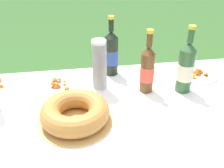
{
  "coord_description": "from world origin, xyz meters",
  "views": [
    {
      "loc": [
        -0.18,
        -0.85,
        1.39
      ],
      "look_at": [
        -0.02,
        0.19,
        0.77
      ],
      "focal_mm": 40.0,
      "sensor_mm": 36.0,
      "label": 1
    }
  ],
  "objects_px": {
    "juice_bottle_red": "(111,53)",
    "snack_plate_left": "(197,74)",
    "cup_stack": "(99,66)",
    "cider_bottle_green": "(186,68)",
    "cider_bottle_amber": "(147,69)",
    "bundt_cake": "(75,113)",
    "snack_plate_right": "(58,85)"
  },
  "relations": [
    {
      "from": "cider_bottle_amber",
      "to": "snack_plate_left",
      "type": "xyz_separation_m",
      "value": [
        0.33,
        0.1,
        -0.11
      ]
    },
    {
      "from": "bundt_cake",
      "to": "snack_plate_right",
      "type": "xyz_separation_m",
      "value": [
        -0.08,
        0.31,
        -0.03
      ]
    },
    {
      "from": "juice_bottle_red",
      "to": "snack_plate_left",
      "type": "distance_m",
      "value": 0.5
    },
    {
      "from": "cup_stack",
      "to": "cider_bottle_green",
      "type": "relative_size",
      "value": 0.79
    },
    {
      "from": "cup_stack",
      "to": "cider_bottle_amber",
      "type": "relative_size",
      "value": 0.83
    },
    {
      "from": "juice_bottle_red",
      "to": "cider_bottle_amber",
      "type": "bearing_deg",
      "value": -55.56
    },
    {
      "from": "cup_stack",
      "to": "bundt_cake",
      "type": "bearing_deg",
      "value": -118.0
    },
    {
      "from": "cider_bottle_green",
      "to": "juice_bottle_red",
      "type": "bearing_deg",
      "value": 144.18
    },
    {
      "from": "cup_stack",
      "to": "cider_bottle_amber",
      "type": "height_order",
      "value": "cider_bottle_amber"
    },
    {
      "from": "bundt_cake",
      "to": "snack_plate_right",
      "type": "distance_m",
      "value": 0.32
    },
    {
      "from": "bundt_cake",
      "to": "snack_plate_right",
      "type": "bearing_deg",
      "value": 105.32
    },
    {
      "from": "snack_plate_left",
      "to": "snack_plate_right",
      "type": "height_order",
      "value": "snack_plate_left"
    },
    {
      "from": "snack_plate_left",
      "to": "juice_bottle_red",
      "type": "bearing_deg",
      "value": 167.06
    },
    {
      "from": "juice_bottle_red",
      "to": "snack_plate_left",
      "type": "xyz_separation_m",
      "value": [
        0.48,
        -0.11,
        -0.12
      ]
    },
    {
      "from": "juice_bottle_red",
      "to": "snack_plate_right",
      "type": "height_order",
      "value": "juice_bottle_red"
    },
    {
      "from": "bundt_cake",
      "to": "snack_plate_left",
      "type": "xyz_separation_m",
      "value": [
        0.69,
        0.3,
        -0.03
      ]
    },
    {
      "from": "cider_bottle_green",
      "to": "juice_bottle_red",
      "type": "xyz_separation_m",
      "value": [
        -0.33,
        0.24,
        -0.0
      ]
    },
    {
      "from": "bundt_cake",
      "to": "cup_stack",
      "type": "bearing_deg",
      "value": 62.0
    },
    {
      "from": "bundt_cake",
      "to": "snack_plate_left",
      "type": "distance_m",
      "value": 0.76
    },
    {
      "from": "bundt_cake",
      "to": "snack_plate_left",
      "type": "relative_size",
      "value": 1.45
    },
    {
      "from": "cider_bottle_amber",
      "to": "snack_plate_right",
      "type": "height_order",
      "value": "cider_bottle_amber"
    },
    {
      "from": "cider_bottle_amber",
      "to": "snack_plate_right",
      "type": "bearing_deg",
      "value": 166.4
    },
    {
      "from": "cider_bottle_green",
      "to": "juice_bottle_red",
      "type": "distance_m",
      "value": 0.41
    },
    {
      "from": "cup_stack",
      "to": "cider_bottle_amber",
      "type": "bearing_deg",
      "value": -12.51
    },
    {
      "from": "cup_stack",
      "to": "cider_bottle_green",
      "type": "distance_m",
      "value": 0.42
    },
    {
      "from": "cider_bottle_green",
      "to": "snack_plate_right",
      "type": "distance_m",
      "value": 0.66
    },
    {
      "from": "cider_bottle_amber",
      "to": "cider_bottle_green",
      "type": "bearing_deg",
      "value": -8.09
    },
    {
      "from": "cider_bottle_amber",
      "to": "juice_bottle_red",
      "type": "height_order",
      "value": "juice_bottle_red"
    },
    {
      "from": "cider_bottle_green",
      "to": "snack_plate_right",
      "type": "height_order",
      "value": "cider_bottle_green"
    },
    {
      "from": "cider_bottle_green",
      "to": "cider_bottle_amber",
      "type": "bearing_deg",
      "value": 171.91
    },
    {
      "from": "cider_bottle_green",
      "to": "snack_plate_right",
      "type": "xyz_separation_m",
      "value": [
        -0.63,
        0.13,
        -0.12
      ]
    },
    {
      "from": "bundt_cake",
      "to": "cup_stack",
      "type": "distance_m",
      "value": 0.3
    }
  ]
}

